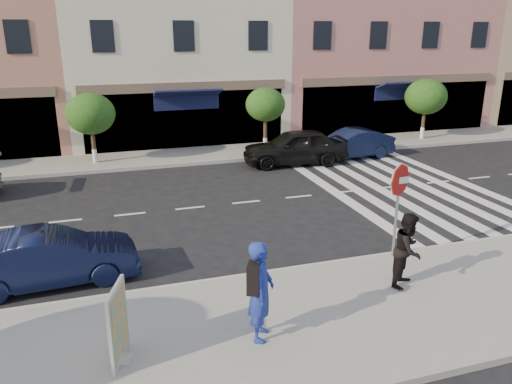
# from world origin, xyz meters

# --- Properties ---
(ground) EXTENTS (120.00, 120.00, 0.00)m
(ground) POSITION_xyz_m (0.00, 0.00, 0.00)
(ground) COLOR black
(ground) RESTS_ON ground
(sidewalk_near) EXTENTS (60.00, 4.50, 0.15)m
(sidewalk_near) POSITION_xyz_m (0.00, -3.75, 0.07)
(sidewalk_near) COLOR gray
(sidewalk_near) RESTS_ON ground
(sidewalk_far) EXTENTS (60.00, 3.00, 0.15)m
(sidewalk_far) POSITION_xyz_m (0.00, 11.00, 0.07)
(sidewalk_far) COLOR gray
(sidewalk_far) RESTS_ON ground
(building_centre) EXTENTS (11.00, 9.00, 11.00)m
(building_centre) POSITION_xyz_m (-0.50, 17.00, 5.50)
(building_centre) COLOR beige
(building_centre) RESTS_ON ground
(building_east_mid) EXTENTS (13.00, 9.00, 13.00)m
(building_east_mid) POSITION_xyz_m (11.50, 17.00, 6.50)
(building_east_mid) COLOR #BA746F
(building_east_mid) RESTS_ON ground
(street_tree_wb) EXTENTS (2.10, 2.10, 3.06)m
(street_tree_wb) POSITION_xyz_m (-5.00, 10.80, 2.31)
(street_tree_wb) COLOR #473323
(street_tree_wb) RESTS_ON sidewalk_far
(street_tree_c) EXTENTS (1.90, 1.90, 3.04)m
(street_tree_c) POSITION_xyz_m (3.00, 10.80, 2.36)
(street_tree_c) COLOR #473323
(street_tree_c) RESTS_ON sidewalk_far
(street_tree_ea) EXTENTS (2.20, 2.20, 3.19)m
(street_tree_ea) POSITION_xyz_m (12.00, 10.80, 2.39)
(street_tree_ea) COLOR #473323
(street_tree_ea) RESTS_ON sidewalk_far
(stop_sign) EXTENTS (0.89, 0.13, 2.52)m
(stop_sign) POSITION_xyz_m (2.33, -1.67, 1.98)
(stop_sign) COLOR gray
(stop_sign) RESTS_ON sidewalk_near
(photographer) EXTENTS (0.74, 0.86, 1.99)m
(photographer) POSITION_xyz_m (-2.10, -4.04, 1.14)
(photographer) COLOR navy
(photographer) RESTS_ON sidewalk_near
(walker) EXTENTS (1.08, 1.05, 1.75)m
(walker) POSITION_xyz_m (1.76, -3.07, 1.02)
(walker) COLOR black
(walker) RESTS_ON sidewalk_near
(poster_board) EXTENTS (0.43, 0.94, 1.48)m
(poster_board) POSITION_xyz_m (-4.70, -3.99, 0.86)
(poster_board) COLOR beige
(poster_board) RESTS_ON sidewalk_near
(car_near_mid) EXTENTS (4.08, 1.64, 1.32)m
(car_near_mid) POSITION_xyz_m (-6.08, -0.24, 0.66)
(car_near_mid) COLOR black
(car_near_mid) RESTS_ON ground
(car_far_mid) EXTENTS (4.79, 2.25, 1.59)m
(car_far_mid) POSITION_xyz_m (3.58, 8.36, 0.79)
(car_far_mid) COLOR black
(car_far_mid) RESTS_ON ground
(car_far_right) EXTENTS (4.19, 1.73, 1.35)m
(car_far_right) POSITION_xyz_m (6.50, 8.61, 0.67)
(car_far_right) COLOR black
(car_far_right) RESTS_ON ground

